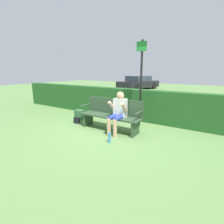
{
  "coord_description": "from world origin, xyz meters",
  "views": [
    {
      "loc": [
        2.87,
        -4.26,
        1.81
      ],
      "look_at": [
        0.15,
        -0.1,
        0.61
      ],
      "focal_mm": 28.0,
      "sensor_mm": 36.0,
      "label": 1
    }
  ],
  "objects": [
    {
      "name": "parked_car",
      "position": [
        -4.36,
        11.48,
        0.6
      ],
      "size": [
        2.9,
        4.6,
        1.27
      ],
      "rotation": [
        0.0,
        0.0,
        1.31
      ],
      "color": "black",
      "rests_on": "ground"
    },
    {
      "name": "person_seated",
      "position": [
        0.34,
        -0.06,
        0.67
      ],
      "size": [
        0.5,
        0.61,
        1.21
      ],
      "color": "silver",
      "rests_on": "ground"
    },
    {
      "name": "backpack",
      "position": [
        -1.34,
        0.08,
        0.21
      ],
      "size": [
        0.31,
        0.31,
        0.44
      ],
      "color": "#336638",
      "rests_on": "ground"
    },
    {
      "name": "water_bottle",
      "position": [
        0.54,
        -0.81,
        0.13
      ],
      "size": [
        0.08,
        0.08,
        0.27
      ],
      "color": "#4C8CCC",
      "rests_on": "ground"
    },
    {
      "name": "ground_plane",
      "position": [
        0.0,
        0.0,
        0.0
      ],
      "size": [
        40.0,
        40.0,
        0.0
      ],
      "primitive_type": "plane",
      "color": "#668E4C"
    },
    {
      "name": "hedge_back",
      "position": [
        0.0,
        1.53,
        0.57
      ],
      "size": [
        12.0,
        0.38,
        1.13
      ],
      "color": "#235623",
      "rests_on": "ground"
    },
    {
      "name": "park_bench",
      "position": [
        0.0,
        0.08,
        0.49
      ],
      "size": [
        1.97,
        0.49,
        0.96
      ],
      "color": "#334C33",
      "rests_on": "ground"
    },
    {
      "name": "signpost",
      "position": [
        0.55,
        0.99,
        1.53
      ],
      "size": [
        0.33,
        0.09,
        2.71
      ],
      "color": "black",
      "rests_on": "ground"
    }
  ]
}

